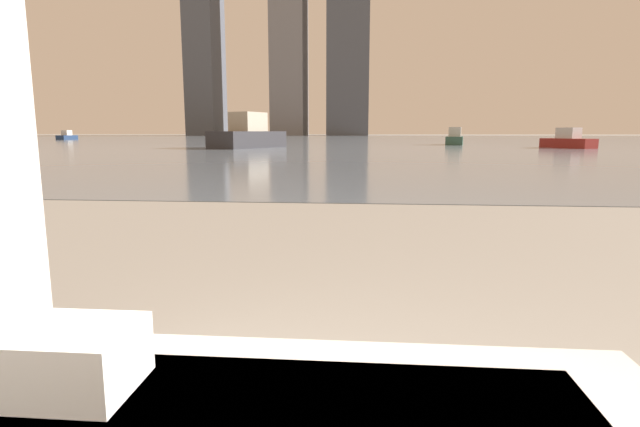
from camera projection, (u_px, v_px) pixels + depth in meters
towel_stack at (71, 359)px, 0.92m from camera, size 0.23×0.19×0.12m
harbor_water at (362, 139)px, 61.22m from camera, size 180.00×110.00×0.01m
harbor_boat_0 at (67, 136)px, 59.39m from camera, size 1.03×2.96×1.11m
harbor_boat_1 at (248, 135)px, 30.59m from camera, size 3.98×6.06×2.15m
harbor_boat_2 at (455, 139)px, 37.42m from camera, size 1.87×3.66×1.31m
harbor_boat_3 at (568, 141)px, 30.20m from camera, size 2.57×3.41×1.23m
skyline_tower_0 at (204, 29)px, 115.45m from camera, size 6.64×11.96×48.86m
skyline_tower_1 at (289, 22)px, 113.56m from camera, size 7.52×11.61×51.03m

